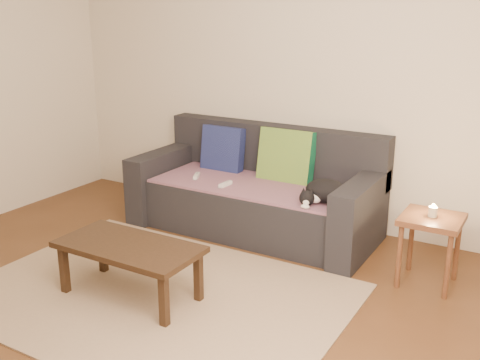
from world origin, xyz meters
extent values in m
plane|color=brown|center=(0.00, 0.00, 0.00)|extent=(4.50, 4.50, 0.00)
cube|color=beige|center=(0.00, 2.00, 1.30)|extent=(4.50, 0.04, 2.60)
cube|color=#232328|center=(0.00, 1.50, 0.21)|extent=(1.70, 0.78, 0.42)
cube|color=#232328|center=(0.00, 1.90, 0.65)|extent=(2.10, 0.18, 0.45)
cube|color=#232328|center=(-0.95, 1.50, 0.30)|extent=(0.20, 0.90, 0.60)
cube|color=#232328|center=(0.95, 1.50, 0.30)|extent=(0.20, 0.90, 0.60)
cube|color=#4C2A50|center=(0.00, 1.48, 0.43)|extent=(1.66, 0.74, 0.02)
cube|color=#0F1441|center=(-0.45, 1.74, 0.63)|extent=(0.40, 0.16, 0.41)
cube|color=#0E5B3C|center=(0.19, 1.74, 0.63)|extent=(0.48, 0.21, 0.50)
ellipsoid|color=black|center=(0.73, 1.35, 0.53)|extent=(0.41, 0.37, 0.18)
sphere|color=black|center=(0.63, 1.19, 0.50)|extent=(0.15, 0.15, 0.12)
sphere|color=white|center=(0.65, 1.15, 0.48)|extent=(0.06, 0.06, 0.05)
ellipsoid|color=black|center=(0.88, 1.32, 0.47)|extent=(0.14, 0.10, 0.04)
cube|color=white|center=(-0.50, 1.38, 0.46)|extent=(0.09, 0.15, 0.03)
cube|color=white|center=(-0.15, 1.30, 0.46)|extent=(0.05, 0.15, 0.03)
cube|color=brown|center=(1.53, 1.27, 0.48)|extent=(0.40, 0.40, 0.04)
cylinder|color=brown|center=(1.37, 1.11, 0.23)|extent=(0.04, 0.04, 0.46)
cylinder|color=brown|center=(1.69, 1.11, 0.23)|extent=(0.04, 0.04, 0.46)
cylinder|color=brown|center=(1.37, 1.43, 0.23)|extent=(0.04, 0.04, 0.46)
cylinder|color=brown|center=(1.69, 1.43, 0.23)|extent=(0.04, 0.04, 0.46)
cylinder|color=beige|center=(1.53, 1.27, 0.54)|extent=(0.06, 0.06, 0.07)
sphere|color=#FFBF59|center=(1.53, 1.27, 0.58)|extent=(0.02, 0.02, 0.02)
cube|color=#9E876C|center=(0.00, 0.15, 0.01)|extent=(2.50, 1.80, 0.01)
cube|color=#301D12|center=(-0.13, 0.07, 0.36)|extent=(0.96, 0.48, 0.04)
cube|color=#301D12|center=(-0.55, -0.12, 0.17)|extent=(0.05, 0.05, 0.34)
cube|color=#301D12|center=(0.29, -0.12, 0.17)|extent=(0.05, 0.05, 0.34)
cube|color=#301D12|center=(-0.55, 0.25, 0.17)|extent=(0.05, 0.05, 0.34)
cube|color=#301D12|center=(0.29, 0.25, 0.17)|extent=(0.05, 0.05, 0.34)
camera|label=1|loc=(2.21, -2.48, 1.85)|focal=42.00mm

